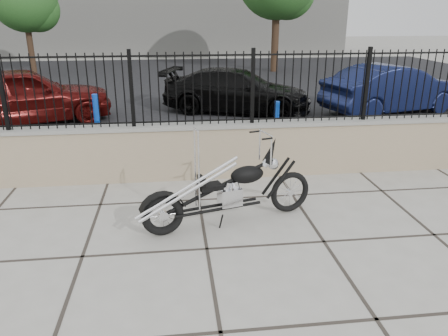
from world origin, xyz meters
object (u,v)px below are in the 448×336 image
car_black (237,91)px  car_blue (393,89)px  chopper_motorcycle (227,176)px  car_red (23,96)px

car_black → car_blue: car_blue is taller
chopper_motorcycle → car_black: bearing=65.3°
car_blue → chopper_motorcycle: bearing=122.9°
car_red → car_black: (5.64, 0.76, -0.12)m
car_red → car_blue: bearing=-111.0°
car_red → car_black: size_ratio=1.02×
car_red → car_blue: size_ratio=1.05×
chopper_motorcycle → car_blue: 8.44m
chopper_motorcycle → car_blue: chopper_motorcycle is taller
chopper_motorcycle → car_red: size_ratio=0.54×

